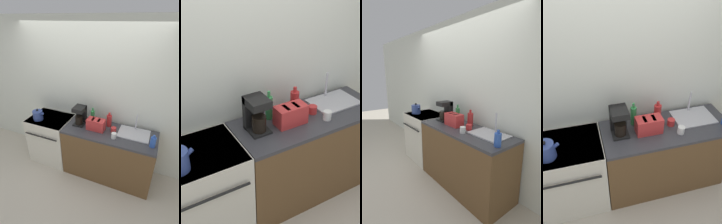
# 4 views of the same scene
# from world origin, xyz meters

# --- Properties ---
(ground_plane) EXTENTS (12.00, 12.00, 0.00)m
(ground_plane) POSITION_xyz_m (0.00, 0.00, 0.00)
(ground_plane) COLOR beige
(wall_back) EXTENTS (8.00, 0.05, 2.60)m
(wall_back) POSITION_xyz_m (0.00, 0.67, 1.30)
(wall_back) COLOR silver
(wall_back) RESTS_ON ground_plane
(stove) EXTENTS (0.75, 0.65, 0.91)m
(stove) POSITION_xyz_m (-0.60, 0.30, 0.47)
(stove) COLOR silver
(stove) RESTS_ON ground_plane
(counter_block) EXTENTS (1.51, 0.61, 0.91)m
(counter_block) POSITION_xyz_m (0.54, 0.31, 0.46)
(counter_block) COLOR brown
(counter_block) RESTS_ON ground_plane
(kettle) EXTENTS (0.22, 0.17, 0.21)m
(kettle) POSITION_xyz_m (-0.77, 0.18, 1.00)
(kettle) COLOR #33478C
(kettle) RESTS_ON stove
(toaster) EXTENTS (0.29, 0.16, 0.19)m
(toaster) POSITION_xyz_m (0.31, 0.29, 1.01)
(toaster) COLOR red
(toaster) RESTS_ON counter_block
(coffee_maker) EXTENTS (0.18, 0.22, 0.33)m
(coffee_maker) POSITION_xyz_m (-0.01, 0.36, 1.09)
(coffee_maker) COLOR black
(coffee_maker) RESTS_ON counter_block
(sink_tray) EXTENTS (0.48, 0.36, 0.28)m
(sink_tray) POSITION_xyz_m (0.91, 0.40, 0.93)
(sink_tray) COLOR #B7B7BC
(sink_tray) RESTS_ON counter_block
(bottle_red) EXTENTS (0.09, 0.09, 0.25)m
(bottle_red) POSITION_xyz_m (0.47, 0.47, 1.02)
(bottle_red) COLOR #B72828
(bottle_red) RESTS_ON counter_block
(bottle_blue) EXTENTS (0.08, 0.08, 0.19)m
(bottle_blue) POSITION_xyz_m (1.21, 0.19, 1.00)
(bottle_blue) COLOR #2D56B7
(bottle_blue) RESTS_ON counter_block
(bottle_green) EXTENTS (0.07, 0.07, 0.29)m
(bottle_green) POSITION_xyz_m (0.18, 0.47, 1.03)
(bottle_green) COLOR #338C47
(bottle_green) RESTS_ON counter_block
(cup_red) EXTENTS (0.09, 0.09, 0.08)m
(cup_red) POSITION_xyz_m (0.59, 0.33, 0.95)
(cup_red) COLOR red
(cup_red) RESTS_ON counter_block
(cup_white) EXTENTS (0.08, 0.08, 0.09)m
(cup_white) POSITION_xyz_m (0.64, 0.17, 0.96)
(cup_white) COLOR white
(cup_white) RESTS_ON counter_block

